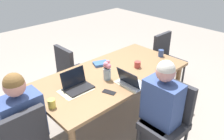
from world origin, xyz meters
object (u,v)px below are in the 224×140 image
Objects in this scene: coffee_mug_near_right at (161,53)px; coffee_mug_centre_left at (137,64)px; flower_vase at (107,70)px; phone_silver at (71,75)px; person_near_left_mid at (160,115)px; chair_head_right_left_far at (166,57)px; chair_near_left_mid at (168,117)px; laptop_near_left_mid at (131,82)px; dining_table at (112,78)px; laptop_head_left_left_near at (77,85)px; chair_far_right_near at (72,71)px; book_red_cover at (101,64)px; phone_black at (109,92)px; person_head_left_left_near at (25,132)px; coffee_mug_near_left at (52,103)px.

coffee_mug_centre_left is (-0.53, -0.00, -0.01)m from coffee_mug_near_right.
flower_vase is 2.93× the size of coffee_mug_centre_left.
coffee_mug_centre_left reaches higher than phone_silver.
person_near_left_mid is 7.97× the size of phone_silver.
chair_near_left_mid is at bearing -144.38° from chair_head_right_left_far.
chair_near_left_mid is at bearing -80.25° from laptop_near_left_mid.
laptop_head_left_left_near reaches higher than dining_table.
chair_far_right_near is 3.52× the size of flower_vase.
laptop_near_left_mid is at bearing -77.42° from book_red_cover.
person_near_left_mid is at bearing -167.89° from phone_black.
laptop_head_left_left_near is (-0.59, 0.88, 0.27)m from chair_near_left_mid.
coffee_mug_near_right is 0.53m from coffee_mug_centre_left.
chair_near_left_mid is 1.18m from book_red_cover.
phone_black is at bearing 168.76° from laptop_near_left_mid.
coffee_mug_near_right is at bearing 15.12° from laptop_near_left_mid.
person_near_left_mid is 5.97× the size of book_red_cover.
person_near_left_mid reaches higher than chair_head_right_left_far.
flower_vase reaches higher than chair_near_left_mid.
laptop_head_left_left_near reaches higher than chair_far_right_near.
coffee_mug_centre_left reaches higher than dining_table.
person_near_left_mid is 3.73× the size of laptop_head_left_left_near.
chair_far_right_near is 10.31× the size of coffee_mug_centre_left.
laptop_near_left_mid is at bearing -15.68° from person_head_left_left_near.
dining_table is at bearing 163.33° from coffee_mug_centre_left.
coffee_mug_centre_left is at bearing 31.92° from laptop_near_left_mid.
book_red_cover is 0.48m from phone_silver.
chair_head_right_left_far reaches higher than book_red_cover.
dining_table is 0.26m from flower_vase.
chair_far_right_near is 6.00× the size of phone_silver.
laptop_head_left_left_near reaches higher than coffee_mug_centre_left.
person_near_left_mid is 0.50m from laptop_near_left_mid.
person_head_left_left_near is 0.39m from coffee_mug_near_left.
person_head_left_left_near is 7.97× the size of phone_silver.
coffee_mug_near_left is (-0.91, 0.70, 0.25)m from person_near_left_mid.
coffee_mug_near_left reaches higher than book_red_cover.
dining_table is at bearing -67.09° from phone_black.
coffee_mug_centre_left is (0.37, -0.11, 0.11)m from dining_table.
dining_table is 0.31m from book_red_cover.
dining_table is 1.70× the size of person_head_left_left_near.
phone_silver is at bearing 142.33° from dining_table.
person_near_left_mid is (-0.02, -0.80, -0.13)m from dining_table.
laptop_near_left_mid reaches higher than phone_black.
flower_vase is at bearing -93.21° from chair_far_right_near.
coffee_mug_near_right is at bearing -0.10° from coffee_mug_near_left.
coffee_mug_near_left is at bearing -132.87° from chair_far_right_near.
laptop_near_left_mid reaches higher than chair_near_left_mid.
chair_near_left_mid is 1.17m from coffee_mug_near_right.
laptop_near_left_mid is (0.06, -1.16, 0.27)m from chair_far_right_near.
person_head_left_left_near reaches higher than chair_head_right_left_far.
chair_head_right_left_far is at bearing 5.73° from flower_vase.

